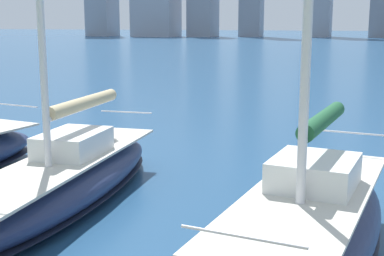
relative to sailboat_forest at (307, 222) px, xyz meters
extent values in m
cube|color=#9FA4AE|center=(66.46, -147.15, 10.46)|extent=(13.03, 10.74, 22.47)
ellipsoid|color=navy|center=(0.00, 0.03, -0.15)|extent=(3.20, 7.75, 1.26)
ellipsoid|color=black|center=(0.00, 0.03, -0.49)|extent=(3.21, 7.79, 0.10)
cube|color=beige|center=(0.00, 0.03, 0.51)|extent=(2.67, 6.80, 0.06)
cube|color=silver|center=(-0.04, -0.42, 0.82)|extent=(1.63, 1.80, 0.55)
cylinder|color=silver|center=(-0.10, -0.99, 1.59)|extent=(0.43, 3.16, 0.12)
cylinder|color=#1E5633|center=(-0.10, -0.99, 1.71)|extent=(0.61, 2.93, 0.32)
cylinder|color=silver|center=(0.35, 3.48, 1.03)|extent=(1.60, 0.20, 0.04)
cylinder|color=silver|center=(-0.33, -3.35, 1.03)|extent=(1.84, 0.22, 0.04)
ellipsoid|color=navy|center=(5.89, -1.20, -0.24)|extent=(2.89, 9.02, 1.08)
ellipsoid|color=black|center=(5.89, -1.20, -0.53)|extent=(2.90, 9.06, 0.10)
cube|color=beige|center=(5.89, -1.20, 0.33)|extent=(2.41, 7.93, 0.06)
cube|color=silver|center=(5.93, -1.73, 0.64)|extent=(1.47, 2.05, 0.55)
cylinder|color=silver|center=(5.98, -2.40, 1.41)|extent=(0.41, 3.72, 0.12)
cylinder|color=#C6B284|center=(5.98, -2.40, 1.53)|extent=(0.59, 3.44, 0.32)
cylinder|color=silver|center=(6.20, -5.18, 0.85)|extent=(1.65, 0.17, 0.04)
cylinder|color=silver|center=(10.16, -4.86, 0.92)|extent=(2.18, 0.31, 0.04)
camera|label=1|loc=(-1.11, 9.33, 3.54)|focal=50.00mm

